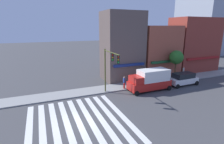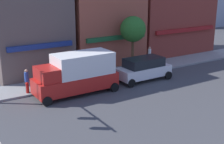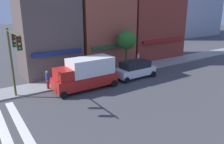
{
  "view_description": "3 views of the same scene",
  "coord_description": "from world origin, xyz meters",
  "px_view_note": "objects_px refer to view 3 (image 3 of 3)",
  "views": [
    {
      "loc": [
        -2.86,
        -15.1,
        8.83
      ],
      "look_at": [
        5.14,
        4.0,
        3.5
      ],
      "focal_mm": 28.0,
      "sensor_mm": 36.0,
      "label": 1
    },
    {
      "loc": [
        1.84,
        -15.2,
        8.15
      ],
      "look_at": [
        14.35,
        4.7,
        1.2
      ],
      "focal_mm": 50.0,
      "sensor_mm": 36.0,
      "label": 2
    },
    {
      "loc": [
        2.13,
        -13.38,
        7.7
      ],
      "look_at": [
        14.35,
        4.7,
        1.2
      ],
      "focal_mm": 35.0,
      "sensor_mm": 36.0,
      "label": 3
    }
  ],
  "objects_px": {
    "box_truck_red": "(86,73)",
    "fire_hydrant": "(48,84)",
    "traffic_signal": "(14,51)",
    "suv_white": "(135,69)",
    "pedestrian_white_shirt": "(138,59)",
    "pedestrian_blue_shirt": "(47,79)",
    "street_tree": "(126,40)"
  },
  "relations": [
    {
      "from": "pedestrian_blue_shirt",
      "to": "street_tree",
      "type": "relative_size",
      "value": 0.36
    },
    {
      "from": "traffic_signal",
      "to": "pedestrian_blue_shirt",
      "type": "distance_m",
      "value": 4.81
    },
    {
      "from": "suv_white",
      "to": "pedestrian_white_shirt",
      "type": "height_order",
      "value": "suv_white"
    },
    {
      "from": "box_truck_red",
      "to": "suv_white",
      "type": "distance_m",
      "value": 6.23
    },
    {
      "from": "street_tree",
      "to": "suv_white",
      "type": "bearing_deg",
      "value": -106.97
    },
    {
      "from": "box_truck_red",
      "to": "fire_hydrant",
      "type": "bearing_deg",
      "value": 151.57
    },
    {
      "from": "pedestrian_blue_shirt",
      "to": "traffic_signal",
      "type": "bearing_deg",
      "value": 179.68
    },
    {
      "from": "pedestrian_blue_shirt",
      "to": "fire_hydrant",
      "type": "height_order",
      "value": "pedestrian_blue_shirt"
    },
    {
      "from": "box_truck_red",
      "to": "fire_hydrant",
      "type": "distance_m",
      "value": 3.77
    },
    {
      "from": "suv_white",
      "to": "fire_hydrant",
      "type": "distance_m",
      "value": 9.59
    },
    {
      "from": "box_truck_red",
      "to": "street_tree",
      "type": "xyz_separation_m",
      "value": [
        7.06,
        2.8,
        2.29
      ]
    },
    {
      "from": "suv_white",
      "to": "pedestrian_white_shirt",
      "type": "xyz_separation_m",
      "value": [
        3.31,
        3.37,
        0.04
      ]
    },
    {
      "from": "traffic_signal",
      "to": "suv_white",
      "type": "height_order",
      "value": "traffic_signal"
    },
    {
      "from": "traffic_signal",
      "to": "box_truck_red",
      "type": "distance_m",
      "value": 6.76
    },
    {
      "from": "traffic_signal",
      "to": "pedestrian_white_shirt",
      "type": "height_order",
      "value": "traffic_signal"
    },
    {
      "from": "pedestrian_blue_shirt",
      "to": "fire_hydrant",
      "type": "relative_size",
      "value": 2.1
    },
    {
      "from": "traffic_signal",
      "to": "fire_hydrant",
      "type": "distance_m",
      "value": 5.08
    },
    {
      "from": "box_truck_red",
      "to": "pedestrian_white_shirt",
      "type": "distance_m",
      "value": 10.11
    },
    {
      "from": "traffic_signal",
      "to": "fire_hydrant",
      "type": "xyz_separation_m",
      "value": [
        2.93,
        1.69,
        -3.79
      ]
    },
    {
      "from": "pedestrian_white_shirt",
      "to": "pedestrian_blue_shirt",
      "type": "bearing_deg",
      "value": -100.9
    },
    {
      "from": "box_truck_red",
      "to": "fire_hydrant",
      "type": "relative_size",
      "value": 7.39
    },
    {
      "from": "pedestrian_blue_shirt",
      "to": "street_tree",
      "type": "xyz_separation_m",
      "value": [
        10.25,
        0.98,
        2.81
      ]
    },
    {
      "from": "pedestrian_white_shirt",
      "to": "pedestrian_blue_shirt",
      "type": "relative_size",
      "value": 1.0
    },
    {
      "from": "suv_white",
      "to": "pedestrian_blue_shirt",
      "type": "relative_size",
      "value": 2.68
    },
    {
      "from": "pedestrian_white_shirt",
      "to": "fire_hydrant",
      "type": "height_order",
      "value": "pedestrian_white_shirt"
    },
    {
      "from": "suv_white",
      "to": "street_tree",
      "type": "bearing_deg",
      "value": 71.8
    },
    {
      "from": "box_truck_red",
      "to": "pedestrian_white_shirt",
      "type": "xyz_separation_m",
      "value": [
        9.52,
        3.37,
        -0.51
      ]
    },
    {
      "from": "suv_white",
      "to": "pedestrian_white_shirt",
      "type": "distance_m",
      "value": 4.73
    },
    {
      "from": "traffic_signal",
      "to": "box_truck_red",
      "type": "relative_size",
      "value": 0.98
    },
    {
      "from": "fire_hydrant",
      "to": "pedestrian_blue_shirt",
      "type": "bearing_deg",
      "value": 72.15
    },
    {
      "from": "pedestrian_white_shirt",
      "to": "pedestrian_blue_shirt",
      "type": "distance_m",
      "value": 12.8
    },
    {
      "from": "fire_hydrant",
      "to": "street_tree",
      "type": "relative_size",
      "value": 0.17
    }
  ]
}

